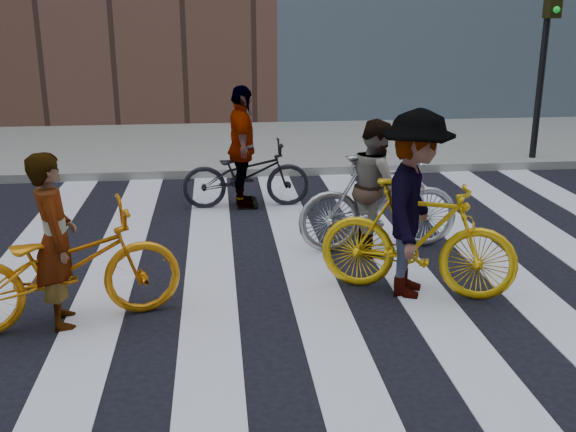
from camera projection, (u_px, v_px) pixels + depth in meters
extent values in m
plane|color=black|center=(365.00, 288.00, 7.18)|extent=(100.00, 100.00, 0.00)
cube|color=gray|center=(289.00, 145.00, 14.27)|extent=(100.00, 5.00, 0.15)
cube|color=silver|center=(102.00, 299.00, 6.89)|extent=(0.55, 10.00, 0.01)
cube|color=silver|center=(210.00, 294.00, 7.00)|extent=(0.55, 10.00, 0.01)
cube|color=silver|center=(314.00, 289.00, 7.12)|extent=(0.55, 10.00, 0.01)
cube|color=silver|center=(416.00, 285.00, 7.23)|extent=(0.55, 10.00, 0.01)
cube|color=silver|center=(514.00, 281.00, 7.34)|extent=(0.55, 10.00, 0.01)
cylinder|color=black|center=(541.00, 79.00, 12.28)|extent=(0.12, 0.12, 3.20)
sphere|color=#0CCC26|center=(557.00, 10.00, 11.64)|extent=(0.12, 0.12, 0.12)
imported|color=orange|center=(64.00, 267.00, 6.21)|extent=(2.27, 1.30, 1.13)
imported|color=#A2A4AB|center=(379.00, 203.00, 8.15)|extent=(2.01, 0.66, 1.19)
imported|color=#ECB00D|center=(417.00, 238.00, 6.87)|extent=(2.07, 1.31, 1.21)
imported|color=black|center=(246.00, 175.00, 9.95)|extent=(1.90, 0.70, 0.99)
imported|color=slate|center=(55.00, 241.00, 6.13)|extent=(0.54, 0.69, 1.65)
imported|color=slate|center=(376.00, 186.00, 8.08)|extent=(0.65, 0.82, 1.61)
imported|color=slate|center=(415.00, 205.00, 6.76)|extent=(1.15, 1.42, 1.92)
imported|color=slate|center=(242.00, 148.00, 9.82)|extent=(0.47, 1.07, 1.80)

